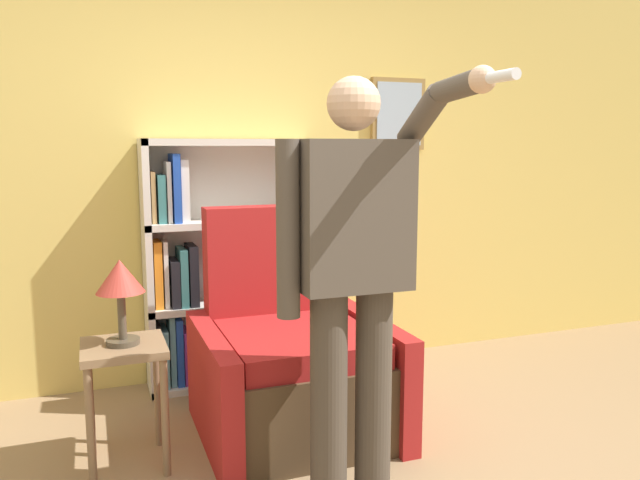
% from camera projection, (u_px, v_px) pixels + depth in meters
% --- Properties ---
extents(wall_back, '(8.00, 0.11, 2.80)m').
position_uv_depth(wall_back, '(243.00, 157.00, 3.94)').
color(wall_back, '#E0C160').
rests_on(wall_back, ground_plane).
extents(bookcase, '(1.06, 0.28, 1.51)m').
position_uv_depth(bookcase, '(215.00, 268.00, 3.82)').
color(bookcase, silver).
rests_on(bookcase, ground_plane).
extents(armchair, '(0.95, 0.94, 1.14)m').
position_uv_depth(armchair, '(291.00, 362.00, 3.25)').
color(armchair, '#4C3823').
rests_on(armchair, ground_plane).
extents(person_standing, '(0.59, 0.78, 1.73)m').
position_uv_depth(person_standing, '(353.00, 268.00, 2.44)').
color(person_standing, '#473D33').
rests_on(person_standing, ground_plane).
extents(side_table, '(0.37, 0.37, 0.58)m').
position_uv_depth(side_table, '(125.00, 371.00, 2.83)').
color(side_table, '#846647').
rests_on(side_table, ground_plane).
extents(table_lamp, '(0.21, 0.21, 0.39)m').
position_uv_depth(table_lamp, '(120.00, 282.00, 2.77)').
color(table_lamp, '#4C4233').
rests_on(table_lamp, side_table).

